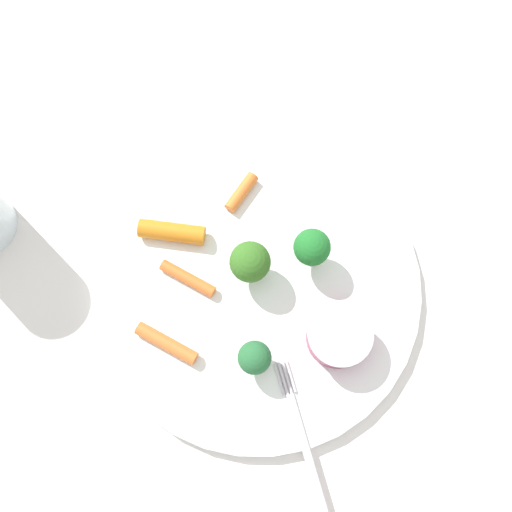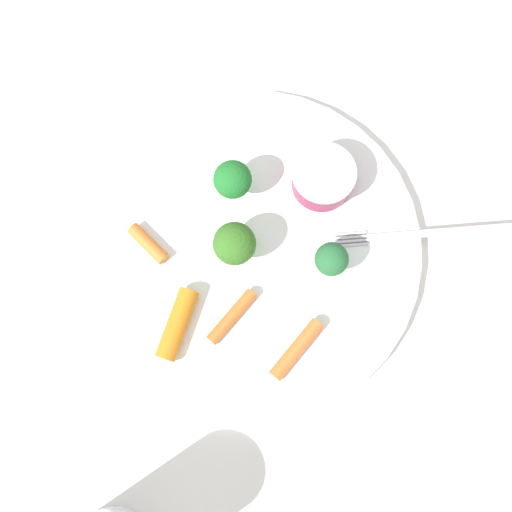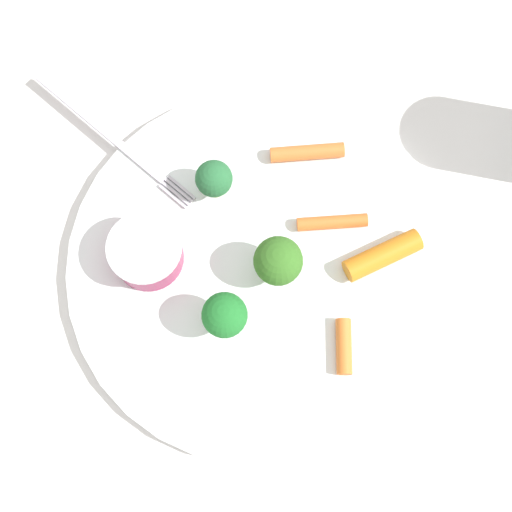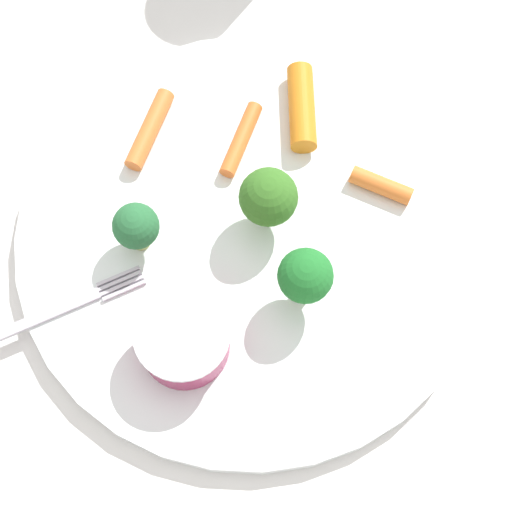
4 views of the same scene
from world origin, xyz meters
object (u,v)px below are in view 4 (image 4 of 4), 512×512
Objects in this scene: plate at (251,233)px; carrot_stick_1 at (241,139)px; broccoli_floret_1 at (305,277)px; carrot_stick_2 at (381,185)px; carrot_stick_0 at (150,129)px; broccoli_floret_2 at (268,198)px; broccoli_floret_0 at (136,227)px; fork at (17,328)px; sauce_cup at (184,340)px; carrot_stick_3 at (302,107)px.

plate is 5.52× the size of carrot_stick_1.
broccoli_floret_1 reaches higher than carrot_stick_2.
carrot_stick_0 is at bearing -65.66° from carrot_stick_1.
carrot_stick_0 is (-0.01, -0.10, -0.02)m from broccoli_floret_2.
broccoli_floret_1 reaches higher than broccoli_floret_0.
broccoli_floret_2 is at bearing 146.84° from fork.
fork is (0.13, -0.09, 0.01)m from plate.
sauce_cup is 0.15m from carrot_stick_0.
broccoli_floret_1 is at bearing 128.36° from fork.
carrot_stick_0 is at bearing -177.68° from fork.
broccoli_floret_0 is at bearing 29.56° from carrot_stick_0.
carrot_stick_2 is at bearing 105.70° from carrot_stick_0.
carrot_stick_2 is (-0.11, 0.11, -0.02)m from broccoli_floret_0.
broccoli_floret_2 is 1.19× the size of carrot_stick_2.
carrot_stick_0 is at bearing -74.30° from carrot_stick_2.
plate is at bearing 74.81° from carrot_stick_0.
carrot_stick_2 is at bearing 175.06° from broccoli_floret_1.
plate is 0.09m from sauce_cup.
broccoli_floret_1 is at bearing 72.23° from carrot_stick_0.
carrot_stick_0 is at bearing -107.77° from broccoli_floret_1.
carrot_stick_0 and carrot_stick_2 have the same top height.
carrot_stick_3 is at bearing 161.75° from fork.
broccoli_floret_2 is 0.06m from carrot_stick_1.
broccoli_floret_1 reaches higher than sauce_cup.
carrot_stick_1 is at bearing -162.01° from sauce_cup.
carrot_stick_3 is 0.41× the size of fork.
sauce_cup is 0.14m from carrot_stick_1.
carrot_stick_0 is 1.08× the size of carrot_stick_1.
broccoli_floret_1 is at bearing 102.14° from broccoli_floret_0.
broccoli_floret_1 is 1.20× the size of carrot_stick_2.
broccoli_floret_2 is 0.08m from carrot_stick_3.
fork is (0.22, -0.07, -0.01)m from carrot_stick_3.
broccoli_floret_1 is at bearing -4.94° from carrot_stick_2.
sauce_cup is at bearing 54.99° from broccoli_floret_0.
carrot_stick_1 is 0.05m from carrot_stick_3.
sauce_cup is 0.10m from broccoli_floret_2.
sauce_cup is 0.08m from broccoli_floret_1.
broccoli_floret_0 is 0.10m from carrot_stick_1.
fork is (0.08, -0.03, -0.02)m from broccoli_floret_0.
carrot_stick_3 is (-0.02, -0.07, 0.00)m from carrot_stick_2.
sauce_cup is 0.16m from carrot_stick_2.
carrot_stick_3 is 0.23m from fork.
carrot_stick_1 is (-0.02, 0.05, -0.00)m from carrot_stick_0.
carrot_stick_1 reaches higher than plate.
plate is 0.06m from broccoli_floret_1.
broccoli_floret_1 is 0.15m from carrot_stick_0.
broccoli_floret_2 is at bearing -43.36° from carrot_stick_2.
broccoli_floret_0 is at bearing -10.23° from carrot_stick_1.
carrot_stick_3 is at bearing 163.38° from broccoli_floret_0.
sauce_cup is at bearing -33.49° from broccoli_floret_1.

